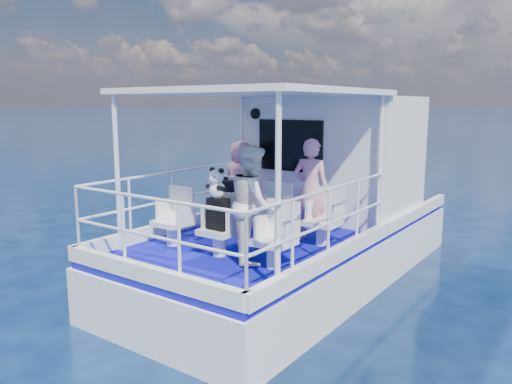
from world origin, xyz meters
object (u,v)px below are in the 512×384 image
at_px(passenger_port_fwd, 241,181).
at_px(passenger_stbd_aft, 253,204).
at_px(panda, 217,183).
at_px(backpack_center, 218,214).

relative_size(passenger_port_fwd, passenger_stbd_aft, 0.92).
bearing_deg(panda, backpack_center, -18.69).
relative_size(passenger_port_fwd, backpack_center, 3.29).
bearing_deg(backpack_center, passenger_port_fwd, 119.49).
xyz_separation_m(backpack_center, panda, (-0.02, 0.01, 0.42)).
bearing_deg(panda, passenger_stbd_aft, 12.77).
xyz_separation_m(passenger_stbd_aft, backpack_center, (-0.50, -0.12, -0.18)).
height_order(passenger_port_fwd, passenger_stbd_aft, passenger_stbd_aft).
distance_m(backpack_center, panda, 0.42).
distance_m(passenger_stbd_aft, panda, 0.58).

